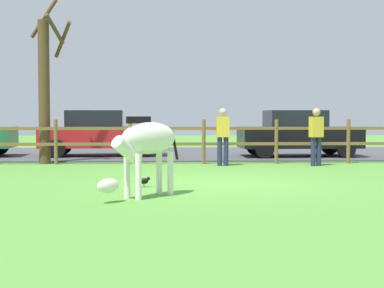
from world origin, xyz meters
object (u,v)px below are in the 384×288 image
(bare_tree, at_px, (45,86))
(visitor_right_of_tree, at_px, (223,134))
(parked_car_black, at_px, (298,133))
(parked_car_red, at_px, (99,133))
(visitor_left_of_tree, at_px, (316,134))
(crow_on_grass, at_px, (144,181))
(zebra, at_px, (146,144))

(bare_tree, xyz_separation_m, visitor_right_of_tree, (5.19, -0.93, -1.40))
(parked_car_black, relative_size, parked_car_red, 0.99)
(visitor_right_of_tree, bearing_deg, parked_car_red, 138.03)
(parked_car_black, bearing_deg, visitor_left_of_tree, -93.61)
(crow_on_grass, height_order, visitor_right_of_tree, visitor_right_of_tree)
(visitor_left_of_tree, bearing_deg, visitor_right_of_tree, 176.70)
(parked_car_black, bearing_deg, visitor_right_of_tree, -133.66)
(zebra, distance_m, parked_car_black, 10.37)
(crow_on_grass, bearing_deg, parked_car_red, 102.90)
(zebra, xyz_separation_m, visitor_left_of_tree, (4.60, 6.06, -0.02))
(bare_tree, relative_size, visitor_left_of_tree, 3.01)
(bare_tree, bearing_deg, visitor_right_of_tree, -10.16)
(bare_tree, distance_m, parked_car_red, 3.25)
(parked_car_red, distance_m, visitor_right_of_tree, 5.31)
(parked_car_red, bearing_deg, visitor_left_of_tree, -29.32)
(bare_tree, relative_size, parked_car_red, 1.21)
(visitor_right_of_tree, bearing_deg, parked_car_black, 46.34)
(bare_tree, distance_m, visitor_right_of_tree, 5.46)
(parked_car_black, height_order, parked_car_red, same)
(bare_tree, xyz_separation_m, parked_car_red, (1.25, 2.62, -1.47))
(bare_tree, height_order, parked_car_red, bare_tree)
(crow_on_grass, distance_m, parked_car_red, 8.58)
(crow_on_grass, relative_size, parked_car_red, 0.05)
(bare_tree, xyz_separation_m, crow_on_grass, (3.16, -5.72, -2.18))
(parked_car_black, relative_size, visitor_left_of_tree, 2.47)
(bare_tree, relative_size, zebra, 3.21)
(parked_car_black, xyz_separation_m, visitor_right_of_tree, (-2.84, -2.98, 0.06))
(parked_car_red, height_order, visitor_left_of_tree, visitor_left_of_tree)
(zebra, bearing_deg, visitor_right_of_tree, 72.53)
(bare_tree, xyz_separation_m, zebra, (3.24, -7.14, -1.38))
(crow_on_grass, height_order, parked_car_red, parked_car_red)
(parked_car_red, bearing_deg, bare_tree, -115.48)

